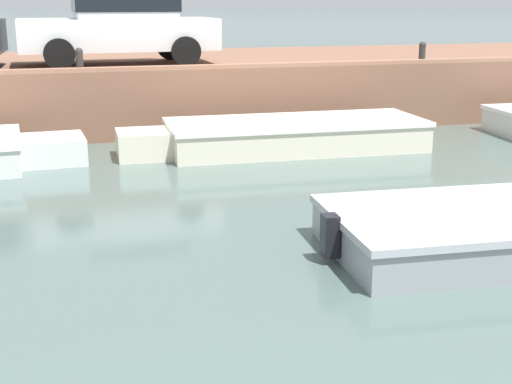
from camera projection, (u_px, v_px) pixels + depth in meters
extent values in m
plane|color=#4C605B|center=(239.00, 246.00, 7.99)|extent=(400.00, 400.00, 0.00)
cube|color=brown|center=(139.00, 88.00, 16.59)|extent=(60.00, 6.00, 1.35)
cube|color=#9F6C52|center=(154.00, 68.00, 13.72)|extent=(60.00, 0.24, 0.08)
cube|color=white|center=(53.00, 149.00, 12.06)|extent=(1.12, 1.17, 0.43)
cube|color=silver|center=(296.00, 137.00, 13.04)|extent=(4.65, 1.87, 0.47)
cube|color=silver|center=(144.00, 144.00, 12.39)|extent=(0.95, 0.99, 0.47)
cube|color=white|center=(296.00, 122.00, 12.96)|extent=(4.71, 1.94, 0.08)
cube|color=brown|center=(314.00, 127.00, 13.07)|extent=(0.28, 1.58, 0.06)
cube|color=black|center=(330.00, 236.00, 7.42)|extent=(0.17, 0.21, 0.45)
cube|color=white|center=(118.00, 34.00, 14.80)|extent=(4.05, 1.80, 0.64)
cube|color=white|center=(125.00, 3.00, 14.68)|extent=(2.04, 1.55, 0.60)
cube|color=black|center=(125.00, 3.00, 14.68)|extent=(2.12, 1.59, 0.33)
cylinder|color=black|center=(59.00, 54.00, 13.72)|extent=(0.60, 0.19, 0.60)
cylinder|color=black|center=(56.00, 48.00, 15.34)|extent=(0.60, 0.19, 0.60)
cylinder|color=black|center=(186.00, 51.00, 14.43)|extent=(0.60, 0.19, 0.60)
cylinder|color=black|center=(170.00, 46.00, 16.04)|extent=(0.60, 0.19, 0.60)
cylinder|color=#2D2B28|center=(80.00, 62.00, 13.45)|extent=(0.14, 0.14, 0.35)
sphere|color=#2D2B28|center=(79.00, 52.00, 13.39)|extent=(0.15, 0.15, 0.15)
cylinder|color=#2D2B28|center=(422.00, 54.00, 15.31)|extent=(0.14, 0.14, 0.35)
sphere|color=#2D2B28|center=(423.00, 45.00, 15.26)|extent=(0.15, 0.15, 0.15)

